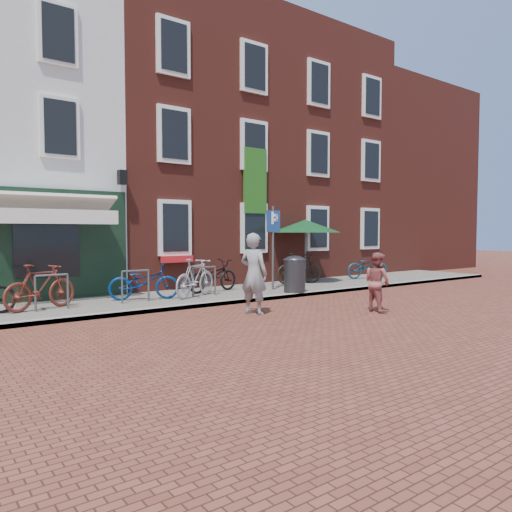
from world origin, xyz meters
TOP-DOWN VIEW (x-y plane):
  - ground at (0.00, 0.00)m, footprint 80.00×80.00m
  - sidewalk at (1.00, 1.50)m, footprint 24.00×3.00m
  - building_brick_mid at (2.00, 7.00)m, footprint 6.00×8.00m
  - building_brick_right at (8.00, 7.00)m, footprint 6.00×8.00m
  - filler_right at (14.50, 7.00)m, footprint 7.00×8.00m
  - litter_bin at (3.03, 0.30)m, footprint 0.63×0.63m
  - parking_sign at (2.93, 1.19)m, footprint 0.50×0.07m
  - parasol at (5.18, 2.20)m, footprint 2.47×2.47m
  - woman at (0.22, -1.50)m, footprint 0.66×0.79m
  - boy at (2.77, -2.94)m, footprint 0.59×0.72m
  - bicycle_1 at (-3.69, 1.40)m, footprint 1.82×1.04m
  - bicycle_2 at (-1.14, 1.51)m, footprint 1.91×1.24m
  - bicycle_3 at (0.20, 1.18)m, footprint 1.79×1.22m
  - bicycle_4 at (1.15, 1.82)m, footprint 1.89×0.92m
  - bicycle_5 at (4.69, 1.95)m, footprint 1.82×0.82m
  - bicycle_6 at (7.96, 1.77)m, footprint 1.90×1.01m

SIDE VIEW (x-z plane):
  - ground at x=0.00m, z-range 0.00..0.00m
  - sidewalk at x=1.00m, z-range 0.00..0.10m
  - bicycle_2 at x=-1.14m, z-range 0.10..1.05m
  - bicycle_4 at x=1.15m, z-range 0.10..1.05m
  - bicycle_6 at x=7.96m, z-range 0.10..1.05m
  - bicycle_1 at x=-3.69m, z-range 0.10..1.15m
  - bicycle_3 at x=0.20m, z-range 0.10..1.15m
  - bicycle_5 at x=4.69m, z-range 0.10..1.15m
  - litter_bin at x=3.03m, z-range 0.12..1.27m
  - boy at x=2.77m, z-range 0.00..1.40m
  - woman at x=0.22m, z-range 0.00..1.86m
  - parking_sign at x=2.93m, z-range 0.52..3.08m
  - parasol at x=5.18m, z-range 1.01..3.31m
  - filler_right at x=14.50m, z-range 0.00..9.00m
  - building_brick_mid at x=2.00m, z-range 0.00..10.00m
  - building_brick_right at x=8.00m, z-range 0.00..10.00m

